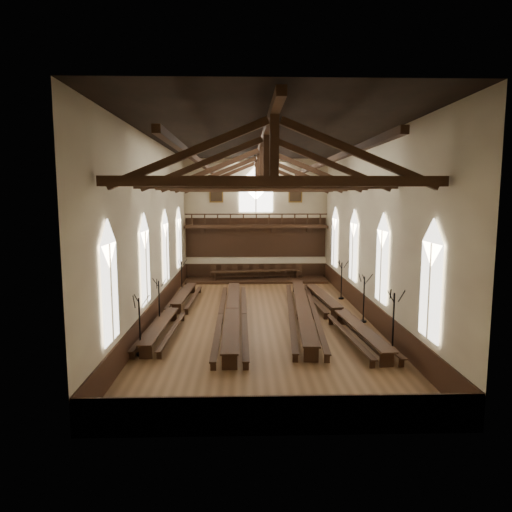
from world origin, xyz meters
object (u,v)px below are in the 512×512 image
at_px(candelabrum_right_mid, 364,308).
at_px(candelabrum_right_near, 393,334).
at_px(candelabrum_left_near, 140,337).
at_px(candelabrum_right_far, 341,287).
at_px(refectory_row_d, 339,312).
at_px(candelabrum_left_mid, 159,311).
at_px(refectory_row_c, 303,308).
at_px(candelabrum_left_far, 182,282).
at_px(high_table, 256,272).
at_px(dais, 256,280).
at_px(refectory_row_b, 232,312).
at_px(refectory_row_a, 174,309).

bearing_deg(candelabrum_right_mid, candelabrum_right_near, -90.00).
relative_size(candelabrum_left_near, candelabrum_right_far, 1.03).
bearing_deg(candelabrum_right_near, candelabrum_left_near, -179.91).
distance_m(refectory_row_d, candelabrum_left_mid, 9.78).
distance_m(refectory_row_c, candelabrum_left_far, 10.84).
distance_m(refectory_row_d, high_table, 13.09).
bearing_deg(candelabrum_left_mid, candelabrum_left_far, 90.00).
bearing_deg(candelabrum_left_near, high_table, 72.43).
height_order(refectory_row_c, candelabrum_left_mid, candelabrum_left_mid).
bearing_deg(dais, candelabrum_right_far, -50.65).
relative_size(candelabrum_left_far, candelabrum_right_near, 0.83).
xyz_separation_m(dais, candelabrum_right_mid, (5.56, -12.53, 0.73)).
relative_size(refectory_row_c, candelabrum_right_near, 5.21).
xyz_separation_m(refectory_row_d, candelabrum_right_mid, (1.34, -0.14, 0.28)).
bearing_deg(candelabrum_left_near, dais, 72.43).
height_order(dais, candelabrum_right_far, candelabrum_right_far).
bearing_deg(refectory_row_b, dais, 82.33).
xyz_separation_m(refectory_row_d, candelabrum_right_far, (1.34, 5.61, 0.26)).
xyz_separation_m(refectory_row_a, refectory_row_d, (9.21, -1.08, 0.03)).
xyz_separation_m(high_table, candelabrum_left_near, (-5.54, -17.50, 0.06)).
relative_size(dais, candelabrum_left_mid, 4.39).
bearing_deg(candelabrum_right_far, refectory_row_c, -124.18).
bearing_deg(candelabrum_right_mid, candelabrum_left_far, 142.67).
bearing_deg(candelabrum_right_near, candelabrum_left_far, 129.60).
bearing_deg(refectory_row_a, candelabrum_left_far, 94.34).
xyz_separation_m(refectory_row_a, candelabrum_right_near, (10.55, -6.17, 0.36)).
bearing_deg(candelabrum_left_near, refectory_row_c, 37.24).
bearing_deg(dais, refectory_row_a, -113.81).
xyz_separation_m(refectory_row_a, candelabrum_right_far, (10.55, 4.54, 0.29)).
height_order(refectory_row_c, candelabrum_right_far, candelabrum_right_far).
bearing_deg(candelabrum_left_far, high_table, 36.27).
xyz_separation_m(refectory_row_b, candelabrum_right_far, (7.21, 5.52, 0.22)).
bearing_deg(dais, candelabrum_left_mid, -113.21).
relative_size(candelabrum_left_mid, candelabrum_right_far, 0.99).
xyz_separation_m(dais, candelabrum_right_near, (5.56, -17.49, 0.78)).
distance_m(refectory_row_b, dais, 12.42).
xyz_separation_m(refectory_row_b, high_table, (1.66, 12.30, 0.19)).
relative_size(refectory_row_b, refectory_row_d, 1.03).
height_order(dais, high_table, high_table).
distance_m(candelabrum_left_near, candelabrum_right_far, 15.44).
height_order(candelabrum_right_near, candelabrum_right_mid, candelabrum_right_near).
bearing_deg(candelabrum_right_near, candelabrum_right_mid, 90.00).
distance_m(refectory_row_c, candelabrum_right_mid, 3.38).
bearing_deg(refectory_row_c, candelabrum_right_near, -61.75).
height_order(refectory_row_c, high_table, high_table).
bearing_deg(candelabrum_left_mid, candelabrum_right_mid, 2.04).
bearing_deg(refectory_row_d, candelabrum_left_near, -152.35).
xyz_separation_m(dais, high_table, (-0.00, 0.00, 0.67)).
bearing_deg(refectory_row_a, candelabrum_right_near, -30.33).
bearing_deg(dais, high_table, 90.03).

